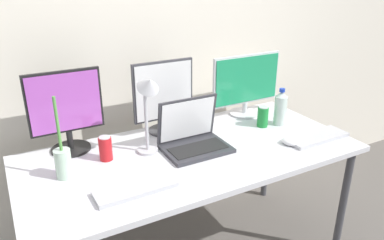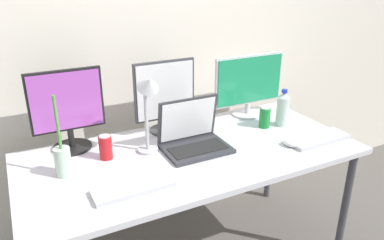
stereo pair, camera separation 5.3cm
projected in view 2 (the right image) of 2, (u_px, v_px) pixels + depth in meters
wall_back at (148, 29)px, 2.26m from camera, size 7.00×0.08×2.60m
work_desk at (192, 161)px, 2.01m from camera, size 1.77×0.83×0.74m
monitor_left at (67, 108)px, 1.93m from camera, size 0.38×0.21×0.43m
monitor_center at (165, 96)px, 2.15m from camera, size 0.37×0.19×0.43m
monitor_right at (249, 84)px, 2.39m from camera, size 0.50×0.20×0.40m
laptop_silver at (193, 137)px, 2.00m from camera, size 0.34×0.26×0.27m
keyboard_main at (319, 139)px, 2.11m from camera, size 0.38×0.14×0.02m
keyboard_aux at (133, 188)px, 1.64m from camera, size 0.36×0.13×0.02m
mouse_by_keyboard at (291, 143)px, 2.04m from camera, size 0.09×0.11×0.03m
water_bottle at (283, 109)px, 2.27m from camera, size 0.08×0.08×0.23m
soda_can_near_keyboard at (106, 147)px, 1.89m from camera, size 0.07×0.07×0.13m
soda_can_by_laptop at (265, 117)px, 2.26m from camera, size 0.07×0.07×0.13m
bamboo_vase at (63, 160)px, 1.73m from camera, size 0.08×0.08×0.40m
desk_lamp at (148, 100)px, 1.84m from camera, size 0.11×0.18×0.45m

